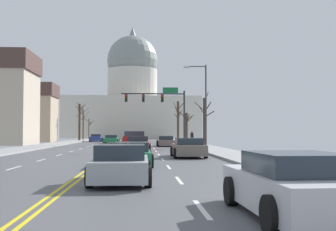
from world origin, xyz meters
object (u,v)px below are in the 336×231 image
sedan_near_04 (132,154)px  sedan_oncoming_01 (96,138)px  sedan_near_05 (121,165)px  sedan_near_03 (188,148)px  signal_gantry (162,103)px  sedan_near_06 (294,186)px  pickup_truck_near_01 (134,141)px  sedan_near_02 (138,144)px  sedan_near_00 (166,141)px  pedestrian_00 (192,137)px  street_lamp_right (203,99)px  sedan_oncoming_00 (111,139)px

sedan_near_04 → sedan_oncoming_01: (-6.83, 48.24, 0.05)m
sedan_near_05 → sedan_near_03: bearing=74.2°
signal_gantry → sedan_near_06: bearing=-89.6°
pickup_truck_near_01 → sedan_near_06: pickup_truck_near_01 is taller
sedan_near_05 → sedan_near_06: (3.56, -5.65, 0.03)m
sedan_near_02 → sedan_near_05: (-0.42, -20.33, -0.03)m
sedan_near_03 → sedan_near_04: 7.35m
sedan_near_00 → sedan_near_03: (0.26, -19.67, 0.03)m
signal_gantry → pedestrian_00: (2.97, -6.23, -4.15)m
sedan_oncoming_01 → signal_gantry: bearing=-60.5°
street_lamp_right → pickup_truck_near_01: bearing=163.4°
signal_gantry → sedan_near_03: (0.46, -24.36, -4.59)m
sedan_near_02 → sedan_oncoming_00: bearing=98.7°
sedan_near_05 → pedestrian_00: 31.79m
sedan_near_02 → sedan_near_03: bearing=-65.9°
sedan_near_00 → street_lamp_right: bearing=-71.1°
sedan_oncoming_01 → sedan_near_05: bearing=-83.1°
sedan_near_05 → sedan_near_06: 6.68m
sedan_near_02 → sedan_near_04: sedan_near_02 is taller
street_lamp_right → sedan_near_04: bearing=-109.3°
sedan_near_00 → sedan_near_05: bearing=-96.0°
signal_gantry → sedan_near_03: 24.80m
street_lamp_right → sedan_oncoming_01: size_ratio=1.81×
sedan_near_03 → sedan_near_05: sedan_near_03 is taller
signal_gantry → sedan_oncoming_01: signal_gantry is taller
street_lamp_right → sedan_near_02: street_lamp_right is taller
signal_gantry → sedan_near_04: (-3.03, -30.83, -4.63)m
sedan_near_05 → pickup_truck_near_01: bearing=89.9°
street_lamp_right → signal_gantry: bearing=103.3°
pickup_truck_near_01 → signal_gantry: bearing=74.3°
sedan_near_04 → sedan_oncoming_00: (-3.76, 39.91, 0.01)m
sedan_near_03 → sedan_oncoming_00: size_ratio=1.02×
sedan_near_05 → sedan_near_06: size_ratio=0.98×
sedan_near_05 → sedan_oncoming_01: bearing=96.9°
street_lamp_right → sedan_near_02: bearing=-147.0°
sedan_oncoming_00 → pedestrian_00: bearing=-57.5°
sedan_near_05 → street_lamp_right: bearing=75.3°
signal_gantry → sedan_near_06: (0.34, -43.06, -4.58)m
pickup_truck_near_01 → sedan_near_05: bearing=-90.1°
pickup_truck_near_01 → sedan_near_04: bearing=-89.5°
signal_gantry → sedan_near_06: 43.30m
sedan_near_05 → pedestrian_00: size_ratio=2.65×
pickup_truck_near_01 → sedan_oncoming_01: bearing=103.1°
sedan_near_03 → pickup_truck_near_01: bearing=105.7°
pickup_truck_near_01 → sedan_near_02: size_ratio=1.18×
sedan_near_02 → pickup_truck_near_01: bearing=93.9°
street_lamp_right → pedestrian_00: size_ratio=4.82×
sedan_near_06 → pedestrian_00: pedestrian_00 is taller
pickup_truck_near_01 → sedan_near_05: (-0.03, -26.07, -0.18)m
sedan_near_05 → pedestrian_00: pedestrian_00 is taller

